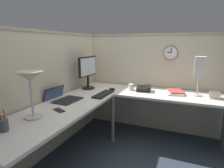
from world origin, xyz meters
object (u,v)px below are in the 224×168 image
object	(u,v)px
laptop	(62,98)
tissue_box	(214,95)
book_stack	(175,92)
coffee_mug	(131,87)
desk_lamp_paper	(200,68)
desk_lamp_dome	(30,80)
monitor	(88,70)
office_phone	(144,89)
computer_mouse	(112,89)
pen_cup	(3,125)
keyboard	(103,94)
wall_clock	(171,53)
cell_phone	(59,110)

from	to	relation	value
laptop	tissue_box	size ratio (longest dim) A/B	3.35
book_stack	coffee_mug	bearing A→B (deg)	93.85
tissue_box	desk_lamp_paper	bearing A→B (deg)	80.00
desk_lamp_dome	tissue_box	size ratio (longest dim) A/B	3.71
monitor	office_phone	bearing A→B (deg)	-78.22
monitor	tissue_box	size ratio (longest dim) A/B	4.17
coffee_mug	computer_mouse	bearing A→B (deg)	111.94
tissue_box	pen_cup	bearing A→B (deg)	135.40
monitor	coffee_mug	bearing A→B (deg)	-76.35
keyboard	pen_cup	xyz separation A→B (m)	(-1.29, 0.28, 0.04)
office_phone	book_stack	bearing A→B (deg)	-86.89
book_stack	coffee_mug	distance (m)	0.64
desk_lamp_dome	wall_clock	world-z (taller)	wall_clock
cell_phone	tissue_box	bearing A→B (deg)	-29.73
keyboard	desk_lamp_dome	size ratio (longest dim) A/B	0.97
monitor	laptop	world-z (taller)	monitor
desk_lamp_dome	wall_clock	distance (m)	2.05
wall_clock	desk_lamp_paper	bearing A→B (deg)	-127.57
cell_phone	coffee_mug	xyz separation A→B (m)	(1.15, -0.45, 0.04)
monitor	keyboard	xyz separation A→B (m)	(-0.25, -0.38, -0.28)
computer_mouse	office_phone	world-z (taller)	office_phone
coffee_mug	wall_clock	xyz separation A→B (m)	(0.35, -0.51, 0.51)
desk_lamp_dome	book_stack	world-z (taller)	desk_lamp_dome
coffee_mug	keyboard	bearing A→B (deg)	145.77
desk_lamp_paper	desk_lamp_dome	bearing A→B (deg)	134.27
cell_phone	office_phone	bearing A→B (deg)	-4.95
pen_cup	coffee_mug	distance (m)	1.79
keyboard	wall_clock	bearing A→B (deg)	-44.60
keyboard	monitor	bearing A→B (deg)	58.30
desk_lamp_dome	desk_lamp_paper	distance (m)	2.05
desk_lamp_dome	wall_clock	xyz separation A→B (m)	(1.75, -1.06, 0.19)
monitor	cell_phone	bearing A→B (deg)	-168.10
laptop	cell_phone	xyz separation A→B (m)	(-0.34, -0.22, -0.02)
pen_cup	desk_lamp_paper	distance (m)	2.30
desk_lamp_paper	wall_clock	world-z (taller)	wall_clock
book_stack	desk_lamp_paper	world-z (taller)	desk_lamp_paper
wall_clock	office_phone	bearing A→B (deg)	137.03
laptop	cell_phone	bearing A→B (deg)	-146.61
desk_lamp_paper	cell_phone	bearing A→B (deg)	131.04
computer_mouse	desk_lamp_dome	xyz separation A→B (m)	(-1.28, 0.29, 0.35)
monitor	wall_clock	xyz separation A→B (m)	(0.51, -1.16, 0.26)
book_stack	monitor	bearing A→B (deg)	98.88
monitor	book_stack	world-z (taller)	monitor
desk_lamp_dome	office_phone	bearing A→B (deg)	-28.00
coffee_mug	tissue_box	distance (m)	1.12
cell_phone	coffee_mug	size ratio (longest dim) A/B	1.50
keyboard	tissue_box	xyz separation A→B (m)	(0.41, -1.40, 0.03)
tissue_box	office_phone	bearing A→B (deg)	89.11
coffee_mug	wall_clock	bearing A→B (deg)	-55.26
keyboard	desk_lamp_dome	world-z (taller)	desk_lamp_dome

